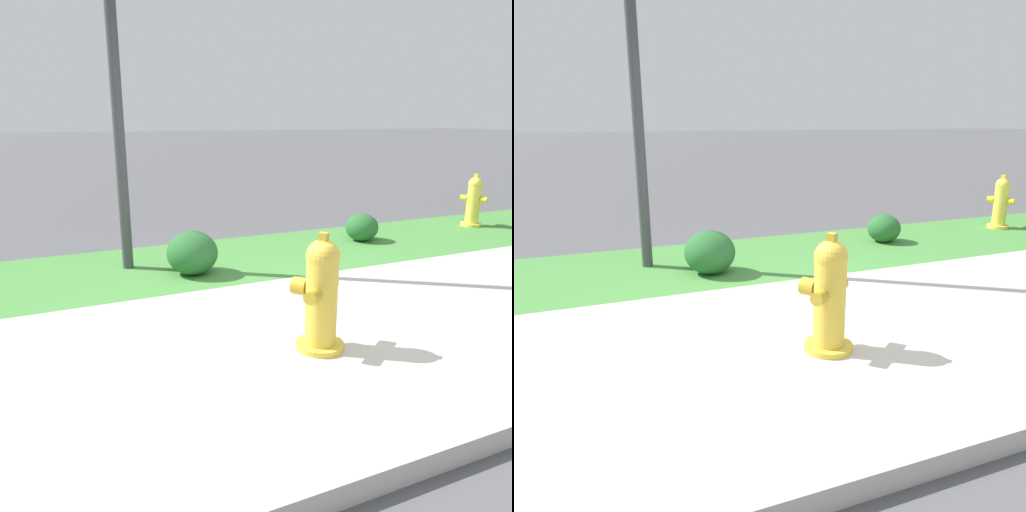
{
  "view_description": "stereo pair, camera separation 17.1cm",
  "coord_description": "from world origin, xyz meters",
  "views": [
    {
      "loc": [
        -1.88,
        -2.82,
        1.52
      ],
      "look_at": [
        -0.21,
        0.87,
        0.4
      ],
      "focal_mm": 35.0,
      "sensor_mm": 36.0,
      "label": 1
    },
    {
      "loc": [
        -1.72,
        -2.89,
        1.52
      ],
      "look_at": [
        -0.21,
        0.87,
        0.4
      ],
      "focal_mm": 35.0,
      "sensor_mm": 36.0,
      "label": 2
    }
  ],
  "objects": [
    {
      "name": "grass_verge",
      "position": [
        0.0,
        2.21,
        0.0
      ],
      "size": [
        18.0,
        1.83,
        0.01
      ],
      "primitive_type": "cube",
      "color": "#47893D",
      "rests_on": "ground"
    },
    {
      "name": "ground_plane",
      "position": [
        0.0,
        0.0,
        0.0
      ],
      "size": [
        120.0,
        120.0,
        0.0
      ],
      "primitive_type": "plane",
      "color": "#515154"
    },
    {
      "name": "shrub_bush_mid_verge",
      "position": [
        -0.48,
        1.84,
        0.22
      ],
      "size": [
        0.51,
        0.51,
        0.44
      ],
      "color": "#28662D",
      "rests_on": "ground"
    },
    {
      "name": "sidewalk_pavement",
      "position": [
        0.0,
        0.0,
        0.01
      ],
      "size": [
        18.0,
        2.58,
        0.01
      ],
      "primitive_type": "cube",
      "color": "#BCB7AD",
      "rests_on": "ground"
    },
    {
      "name": "fire_hydrant_mid_block",
      "position": [
        3.92,
        2.4,
        0.37
      ],
      "size": [
        0.34,
        0.37,
        0.76
      ],
      "rotation": [
        0.0,
        0.0,
        5.17
      ],
      "color": "yellow",
      "rests_on": "ground"
    },
    {
      "name": "fire_hydrant_at_driveway",
      "position": [
        -0.21,
        -0.16,
        0.39
      ],
      "size": [
        0.37,
        0.37,
        0.82
      ],
      "rotation": [
        0.0,
        0.0,
        0.62
      ],
      "color": "gold",
      "rests_on": "ground"
    },
    {
      "name": "street_curb",
      "position": [
        0.0,
        -1.37,
        0.06
      ],
      "size": [
        18.0,
        0.16,
        0.12
      ],
      "primitive_type": "cube",
      "color": "#BCB7AD",
      "rests_on": "ground"
    },
    {
      "name": "shrub_bush_far_verge",
      "position": [
        1.92,
        2.31,
        0.18
      ],
      "size": [
        0.41,
        0.41,
        0.35
      ],
      "color": "#28662D",
      "rests_on": "ground"
    }
  ]
}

